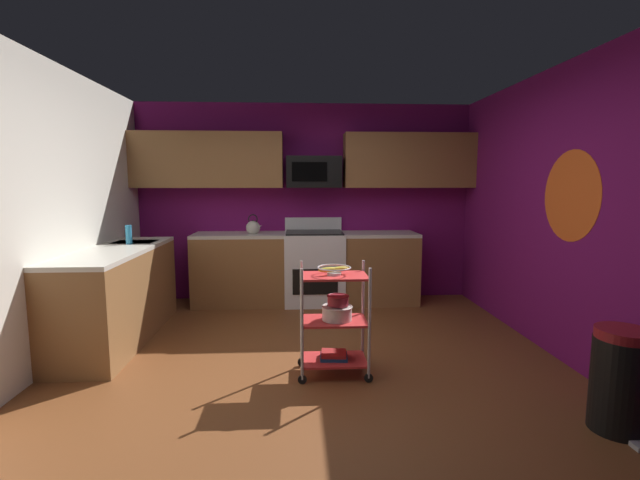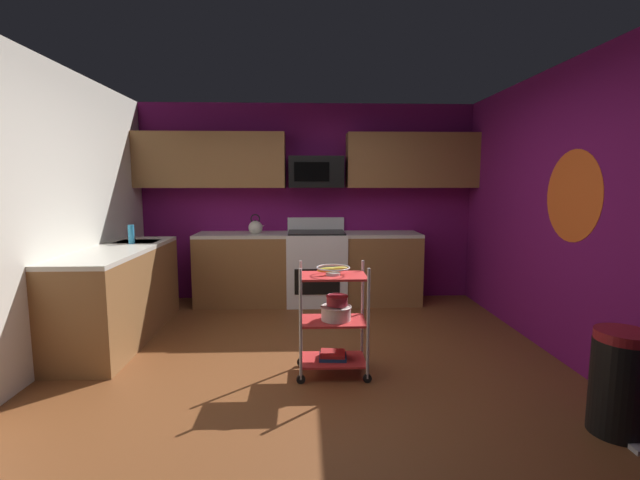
# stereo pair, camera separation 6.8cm
# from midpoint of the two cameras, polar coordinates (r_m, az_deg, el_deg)

# --- Properties ---
(floor) EXTENTS (4.40, 4.80, 0.04)m
(floor) POSITION_cam_midpoint_polar(r_m,az_deg,el_deg) (3.93, -0.60, -16.38)
(floor) COLOR brown
(floor) RESTS_ON ground
(wall_back) EXTENTS (4.52, 0.06, 2.60)m
(wall_back) POSITION_cam_midpoint_polar(r_m,az_deg,el_deg) (6.03, -1.24, 4.83)
(wall_back) COLOR #6B1156
(wall_back) RESTS_ON ground
(wall_left) EXTENTS (0.06, 4.80, 2.60)m
(wall_left) POSITION_cam_midpoint_polar(r_m,az_deg,el_deg) (4.19, -32.79, 2.61)
(wall_left) COLOR silver
(wall_left) RESTS_ON ground
(wall_right) EXTENTS (0.06, 4.80, 2.60)m
(wall_right) POSITION_cam_midpoint_polar(r_m,az_deg,el_deg) (4.29, 30.71, 2.83)
(wall_right) COLOR #6B1156
(wall_right) RESTS_ON ground
(wall_flower_decal) EXTENTS (0.00, 0.78, 0.78)m
(wall_flower_decal) POSITION_cam_midpoint_polar(r_m,az_deg,el_deg) (4.32, 30.03, 4.89)
(wall_flower_decal) COLOR #E5591E
(counter_run) EXTENTS (3.64, 2.56, 0.92)m
(counter_run) POSITION_cam_midpoint_polar(r_m,az_deg,el_deg) (5.34, -9.51, -4.65)
(counter_run) COLOR brown
(counter_run) RESTS_ON ground
(oven_range) EXTENTS (0.76, 0.65, 1.10)m
(oven_range) POSITION_cam_midpoint_polar(r_m,az_deg,el_deg) (5.81, -0.13, -3.43)
(oven_range) COLOR white
(oven_range) RESTS_ON ground
(upper_cabinets) EXTENTS (4.40, 0.33, 0.70)m
(upper_cabinets) POSITION_cam_midpoint_polar(r_m,az_deg,el_deg) (5.84, -1.46, 10.15)
(upper_cabinets) COLOR brown
(microwave) EXTENTS (0.70, 0.39, 0.40)m
(microwave) POSITION_cam_midpoint_polar(r_m,az_deg,el_deg) (5.81, -0.17, 8.68)
(microwave) COLOR black
(rolling_cart) EXTENTS (0.59, 0.37, 0.91)m
(rolling_cart) POSITION_cam_midpoint_polar(r_m,az_deg,el_deg) (3.66, 2.21, -10.29)
(rolling_cart) COLOR silver
(rolling_cart) RESTS_ON ground
(fruit_bowl) EXTENTS (0.27, 0.27, 0.07)m
(fruit_bowl) POSITION_cam_midpoint_polar(r_m,az_deg,el_deg) (3.56, 2.24, -3.75)
(fruit_bowl) COLOR silver
(fruit_bowl) RESTS_ON rolling_cart
(mixing_bowl_large) EXTENTS (0.25, 0.25, 0.11)m
(mixing_bowl_large) POSITION_cam_midpoint_polar(r_m,az_deg,el_deg) (3.64, 2.60, -9.27)
(mixing_bowl_large) COLOR silver
(mixing_bowl_large) RESTS_ON rolling_cart
(mixing_bowl_small) EXTENTS (0.18, 0.18, 0.08)m
(mixing_bowl_small) POSITION_cam_midpoint_polar(r_m,az_deg,el_deg) (3.64, 2.73, -7.69)
(mixing_bowl_small) COLOR maroon
(mixing_bowl_small) RESTS_ON rolling_cart
(book_stack) EXTENTS (0.23, 0.20, 0.06)m
(book_stack) POSITION_cam_midpoint_polar(r_m,az_deg,el_deg) (3.76, 2.18, -14.57)
(book_stack) COLOR #1E4C8C
(book_stack) RESTS_ON rolling_cart
(kettle) EXTENTS (0.21, 0.18, 0.26)m
(kettle) POSITION_cam_midpoint_polar(r_m,az_deg,el_deg) (5.76, -7.92, 1.62)
(kettle) COLOR beige
(kettle) RESTS_ON counter_run
(dish_soap_bottle) EXTENTS (0.06, 0.06, 0.20)m
(dish_soap_bottle) POSITION_cam_midpoint_polar(r_m,az_deg,el_deg) (5.11, -22.67, 0.68)
(dish_soap_bottle) COLOR #2D8CBF
(dish_soap_bottle) RESTS_ON counter_run
(trash_can) EXTENTS (0.34, 0.42, 0.66)m
(trash_can) POSITION_cam_midpoint_polar(r_m,az_deg,el_deg) (3.46, 34.54, -14.83)
(trash_can) COLOR black
(trash_can) RESTS_ON ground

